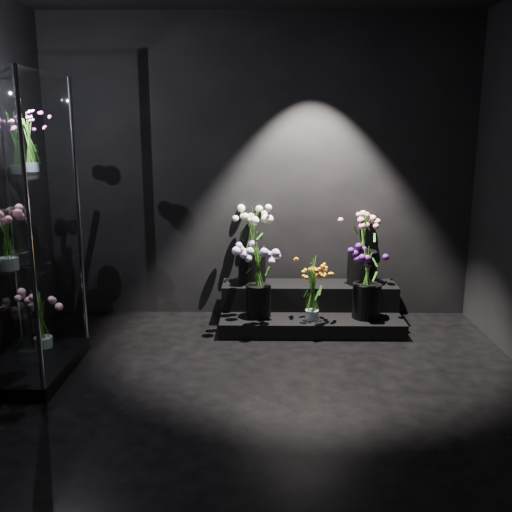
{
  "coord_description": "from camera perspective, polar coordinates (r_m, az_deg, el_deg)",
  "views": [
    {
      "loc": [
        0.05,
        -3.37,
        1.79
      ],
      "look_at": [
        -0.02,
        1.2,
        0.75
      ],
      "focal_mm": 40.0,
      "sensor_mm": 36.0,
      "label": 1
    }
  ],
  "objects": [
    {
      "name": "bouquet_purple",
      "position": [
        5.09,
        11.09,
        -2.34
      ],
      "size": [
        0.41,
        0.41,
        0.64
      ],
      "rotation": [
        0.0,
        0.0,
        0.4
      ],
      "color": "black",
      "rests_on": "display_riser"
    },
    {
      "name": "bouquet_pink_roses",
      "position": [
        5.33,
        10.66,
        1.02
      ],
      "size": [
        0.46,
        0.46,
        0.65
      ],
      "rotation": [
        0.0,
        0.0,
        0.34
      ],
      "color": "black",
      "rests_on": "display_riser"
    },
    {
      "name": "floor",
      "position": [
        3.81,
        0.05,
        -15.19
      ],
      "size": [
        4.0,
        4.0,
        0.0
      ],
      "primitive_type": "plane",
      "color": "black",
      "rests_on": "ground"
    },
    {
      "name": "bouquet_case_base_pink",
      "position": [
        4.75,
        -20.68,
        -5.79
      ],
      "size": [
        0.36,
        0.36,
        0.46
      ],
      "rotation": [
        0.0,
        0.0,
        0.19
      ],
      "color": "white",
      "rests_on": "display_case"
    },
    {
      "name": "bouquet_case_magenta",
      "position": [
        4.43,
        -21.75,
        10.59
      ],
      "size": [
        0.27,
        0.27,
        0.42
      ],
      "rotation": [
        0.0,
        0.0,
        0.31
      ],
      "color": "white",
      "rests_on": "display_case"
    },
    {
      "name": "bouquet_cream_roses",
      "position": [
        5.27,
        -0.4,
        1.65
      ],
      "size": [
        0.52,
        0.52,
        0.72
      ],
      "rotation": [
        0.0,
        0.0,
        0.43
      ],
      "color": "black",
      "rests_on": "display_riser"
    },
    {
      "name": "bouquet_orange_bells",
      "position": [
        4.99,
        5.67,
        -3.14
      ],
      "size": [
        0.32,
        0.32,
        0.56
      ],
      "rotation": [
        0.0,
        0.0,
        -0.32
      ],
      "color": "white",
      "rests_on": "display_riser"
    },
    {
      "name": "bouquet_case_pink",
      "position": [
        4.17,
        -23.64,
        1.69
      ],
      "size": [
        0.35,
        0.35,
        0.42
      ],
      "rotation": [
        0.0,
        0.0,
        -0.39
      ],
      "color": "white",
      "rests_on": "display_case"
    },
    {
      "name": "display_riser",
      "position": [
        5.32,
        5.38,
        -5.22
      ],
      "size": [
        1.62,
        0.72,
        0.36
      ],
      "color": "black",
      "rests_on": "floor"
    },
    {
      "name": "bouquet_lilac",
      "position": [
        5.01,
        0.25,
        -1.77
      ],
      "size": [
        0.42,
        0.42,
        0.66
      ],
      "rotation": [
        0.0,
        0.0,
        0.07
      ],
      "color": "black",
      "rests_on": "display_riser"
    },
    {
      "name": "wall_front",
      "position": [
        1.42,
        -1.14,
        -3.07
      ],
      "size": [
        4.0,
        0.0,
        4.0
      ],
      "primitive_type": "plane",
      "rotation": [
        -1.57,
        0.0,
        0.0
      ],
      "color": "black",
      "rests_on": "floor"
    },
    {
      "name": "wall_back",
      "position": [
        5.38,
        0.38,
        8.64
      ],
      "size": [
        4.0,
        0.0,
        4.0
      ],
      "primitive_type": "plane",
      "rotation": [
        1.57,
        0.0,
        0.0
      ],
      "color": "black",
      "rests_on": "floor"
    },
    {
      "name": "display_case",
      "position": [
        4.35,
        -22.64,
        2.39
      ],
      "size": [
        0.59,
        0.98,
        2.15
      ],
      "color": "black",
      "rests_on": "floor"
    }
  ]
}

